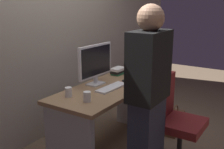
% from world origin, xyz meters
% --- Properties ---
extents(ground_plane, '(9.00, 9.00, 0.00)m').
position_xyz_m(ground_plane, '(0.00, 0.00, 0.00)').
color(ground_plane, brown).
extents(wall_back, '(6.40, 0.10, 3.00)m').
position_xyz_m(wall_back, '(0.00, 0.86, 1.50)').
color(wall_back, '#9E9384').
rests_on(wall_back, ground).
extents(desk, '(1.46, 0.65, 0.73)m').
position_xyz_m(desk, '(0.00, 0.00, 0.51)').
color(desk, '#93704C').
rests_on(desk, ground).
extents(office_chair, '(0.52, 0.52, 0.94)m').
position_xyz_m(office_chair, '(0.09, -0.76, 0.43)').
color(office_chair, black).
rests_on(office_chair, ground).
extents(person_at_desk, '(0.40, 0.24, 1.64)m').
position_xyz_m(person_at_desk, '(-0.41, -0.68, 0.84)').
color(person_at_desk, '#262838').
rests_on(person_at_desk, ground).
extents(monitor, '(0.54, 0.15, 0.46)m').
position_xyz_m(monitor, '(-0.00, 0.17, 0.99)').
color(monitor, silver).
rests_on(monitor, desk).
extents(keyboard, '(0.44, 0.15, 0.02)m').
position_xyz_m(keyboard, '(-0.02, -0.06, 0.74)').
color(keyboard, white).
rests_on(keyboard, desk).
extents(mouse, '(0.06, 0.10, 0.03)m').
position_xyz_m(mouse, '(0.25, -0.07, 0.75)').
color(mouse, black).
rests_on(mouse, desk).
extents(cup_near_keyboard, '(0.07, 0.07, 0.10)m').
position_xyz_m(cup_near_keyboard, '(-0.49, -0.09, 0.78)').
color(cup_near_keyboard, white).
rests_on(cup_near_keyboard, desk).
extents(cup_by_monitor, '(0.07, 0.07, 0.10)m').
position_xyz_m(cup_by_monitor, '(-0.48, 0.15, 0.78)').
color(cup_by_monitor, white).
rests_on(cup_by_monitor, desk).
extents(book_stack, '(0.20, 0.14, 0.09)m').
position_xyz_m(book_stack, '(0.50, 0.19, 0.78)').
color(book_stack, '#338C59').
rests_on(book_stack, desk).
extents(cell_phone, '(0.08, 0.15, 0.01)m').
position_xyz_m(cell_phone, '(0.41, -0.22, 0.74)').
color(cell_phone, black).
rests_on(cell_phone, desk).
extents(handbag, '(0.34, 0.14, 0.38)m').
position_xyz_m(handbag, '(0.76, -0.52, 0.14)').
color(handbag, brown).
rests_on(handbag, ground).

